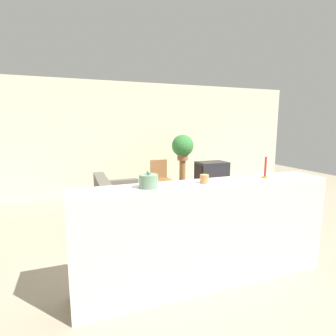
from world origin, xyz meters
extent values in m
plane|color=tan|center=(0.00, 0.00, 0.00)|extent=(14.00, 14.00, 0.00)
cube|color=beige|center=(0.00, 3.43, 1.35)|extent=(9.00, 0.06, 2.70)
cube|color=#605B51|center=(-0.46, 1.57, 0.21)|extent=(0.92, 2.09, 0.41)
cube|color=#605B51|center=(-0.82, 1.57, 0.57)|extent=(0.20, 2.09, 0.31)
cube|color=#605B51|center=(-0.46, 0.61, 0.27)|extent=(0.92, 0.16, 0.54)
cube|color=#605B51|center=(-0.46, 2.54, 0.27)|extent=(0.92, 0.16, 0.54)
cube|color=olive|center=(1.37, 1.74, 0.22)|extent=(0.84, 0.45, 0.44)
cube|color=#232328|center=(1.37, 1.74, 0.69)|extent=(0.60, 0.43, 0.51)
cube|color=black|center=(1.06, 1.74, 0.69)|extent=(0.02, 0.35, 0.40)
cube|color=olive|center=(0.55, 2.54, 0.46)|extent=(0.44, 0.44, 0.04)
cube|color=olive|center=(0.55, 2.75, 0.69)|extent=(0.40, 0.04, 0.42)
cylinder|color=olive|center=(0.36, 2.35, 0.22)|extent=(0.04, 0.04, 0.44)
cylinder|color=olive|center=(0.74, 2.35, 0.22)|extent=(0.04, 0.04, 0.44)
cylinder|color=olive|center=(0.36, 2.73, 0.22)|extent=(0.04, 0.04, 0.44)
cylinder|color=olive|center=(0.74, 2.73, 0.22)|extent=(0.04, 0.04, 0.44)
cylinder|color=olive|center=(1.13, 2.71, 0.43)|extent=(0.15, 0.15, 0.87)
cylinder|color=#8E5B3D|center=(1.13, 2.71, 0.93)|extent=(0.25, 0.25, 0.13)
sphere|color=#38843D|center=(1.13, 2.71, 1.21)|extent=(0.51, 0.51, 0.51)
cube|color=silver|center=(0.00, -0.60, 0.55)|extent=(2.76, 0.44, 1.10)
cylinder|color=gray|center=(-0.64, -0.60, 1.16)|extent=(0.18, 0.18, 0.13)
sphere|color=gray|center=(-0.64, -0.60, 1.24)|extent=(0.04, 0.04, 0.04)
cylinder|color=#C6844C|center=(-0.05, -0.60, 1.14)|extent=(0.09, 0.09, 0.09)
cylinder|color=#B7933D|center=(0.71, -0.60, 1.11)|extent=(0.07, 0.07, 0.02)
cylinder|color=#B7282D|center=(0.71, -0.60, 1.23)|extent=(0.02, 0.02, 0.22)
camera|label=1|loc=(-1.29, -2.93, 1.68)|focal=28.00mm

